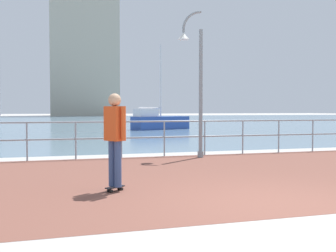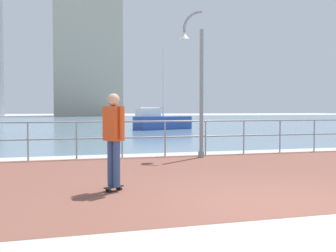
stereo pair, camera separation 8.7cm
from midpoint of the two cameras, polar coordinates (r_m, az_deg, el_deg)
The scene contains 8 objects.
ground at distance 45.54m, azimuth -11.26°, elevation 0.43°, with size 220.00×220.00×0.00m, color #ADAAA5.
brick_paving at distance 9.19m, azimuth 5.90°, elevation -7.06°, with size 28.00×7.44×0.01m, color brown.
harbor_water at distance 57.28m, azimuth -12.12°, elevation 0.82°, with size 180.00×88.00×0.00m, color slate.
waterfront_railing at distance 12.62m, azimuth -0.24°, elevation -0.83°, with size 25.25×0.06×1.17m.
lamppost at distance 12.37m, azimuth 4.29°, elevation 7.20°, with size 0.80×0.41×4.62m.
skateboarder at distance 7.24m, azimuth -7.62°, elevation -0.93°, with size 0.39×0.51×1.81m.
sailboat_ivory at distance 30.06m, azimuth -0.92°, elevation 0.69°, with size 4.85×3.09×6.53m.
tower_beige at distance 105.29m, azimuth -11.77°, elevation 13.98°, with size 16.56×13.63×47.22m.
Camera 2 is at (-3.26, -5.41, 1.51)m, focal length 41.70 mm.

